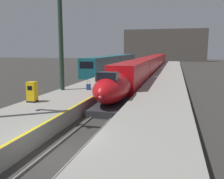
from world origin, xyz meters
TOP-DOWN VIEW (x-y plane):
  - ground_plane at (0.00, 0.00)m, footprint 260.00×260.00m
  - platform_left at (-4.05, 24.75)m, footprint 4.80×110.00m
  - platform_right at (4.05, 24.75)m, footprint 4.80×110.00m
  - platform_left_safety_stripe at (-1.77, 24.75)m, footprint 0.20×107.80m
  - rail_main_left at (-0.75, 27.50)m, footprint 0.08×110.00m
  - rail_main_right at (0.75, 27.50)m, footprint 0.08×110.00m
  - rail_secondary_left at (-8.85, 27.50)m, footprint 0.08×110.00m
  - rail_secondary_right at (-7.35, 27.50)m, footprint 0.08×110.00m
  - highspeed_train_main at (0.00, 43.90)m, footprint 2.92×76.06m
  - regional_train_adjacent at (-8.10, 43.85)m, footprint 2.85×36.60m
  - station_column_mid at (-5.90, 12.68)m, footprint 4.00×0.68m
  - passenger_near_edge at (-2.47, 13.77)m, footprint 0.51×0.38m
  - rolling_suitcase at (-3.28, 13.26)m, footprint 0.40×0.22m
  - ticket_machine_yellow at (-5.55, 6.64)m, footprint 0.76×0.62m
  - terminus_back_wall at (0.00, 102.00)m, footprint 36.00×2.00m

SIDE VIEW (x-z plane):
  - ground_plane at x=0.00m, z-range 0.00..0.00m
  - rail_main_left at x=-0.75m, z-range 0.00..0.12m
  - rail_main_right at x=0.75m, z-range 0.00..0.12m
  - rail_secondary_left at x=-8.85m, z-range 0.00..0.12m
  - rail_secondary_right at x=-7.35m, z-range 0.00..0.12m
  - platform_left at x=-4.05m, z-range 0.00..1.05m
  - platform_right at x=4.05m, z-range 0.00..1.05m
  - platform_left_safety_stripe at x=-1.77m, z-range 1.05..1.06m
  - rolling_suitcase at x=-3.28m, z-range 0.86..1.85m
  - ticket_machine_yellow at x=-5.55m, z-range 0.99..2.59m
  - highspeed_train_main at x=0.00m, z-range 0.17..3.77m
  - passenger_near_edge at x=-2.47m, z-range 1.19..2.88m
  - regional_train_adjacent at x=-8.10m, z-range 0.23..4.03m
  - terminus_back_wall at x=0.00m, z-range 0.00..14.00m
  - station_column_mid at x=-5.90m, z-range 2.01..12.23m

